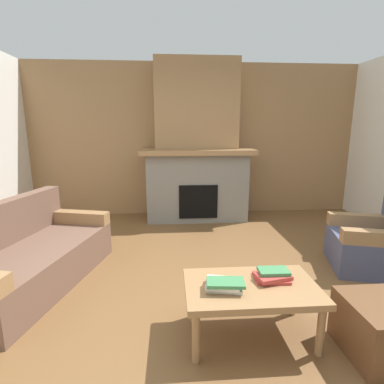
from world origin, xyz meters
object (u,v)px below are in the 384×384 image
(armchair, at_px, (373,244))
(coffee_table, at_px, (251,291))
(ottoman, at_px, (384,329))
(fireplace, at_px, (196,152))
(couch, at_px, (29,258))

(armchair, xyz_separation_m, coffee_table, (-1.69, -1.02, 0.08))
(coffee_table, bearing_deg, ottoman, -16.45)
(fireplace, height_order, couch, fireplace)
(fireplace, xyz_separation_m, ottoman, (1.03, -3.43, -0.96))
(fireplace, distance_m, couch, 3.06)
(ottoman, bearing_deg, couch, 157.74)
(fireplace, bearing_deg, coffee_table, -87.45)
(couch, height_order, armchair, same)
(coffee_table, height_order, ottoman, coffee_table)
(fireplace, relative_size, armchair, 2.88)
(armchair, relative_size, coffee_table, 0.94)
(fireplace, relative_size, ottoman, 5.19)
(fireplace, height_order, coffee_table, fireplace)
(fireplace, xyz_separation_m, armchair, (1.83, -2.14, -0.87))
(fireplace, xyz_separation_m, couch, (-1.91, -2.22, -0.88))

